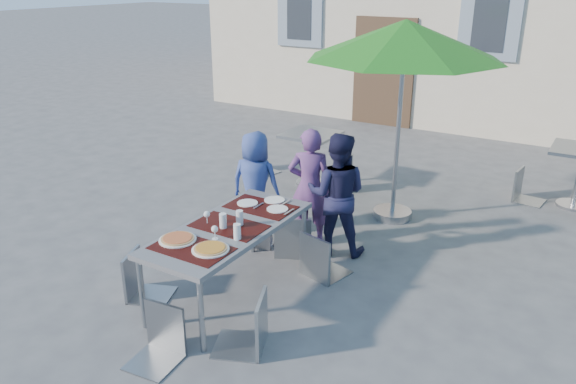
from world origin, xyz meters
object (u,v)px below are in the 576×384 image
Objects in this scene: pizza_near_right at (211,249)px; bg_chair_r_0 at (339,153)px; dining_table at (229,231)px; cafe_table_0 at (311,148)px; child_2 at (337,194)px; chair_0 at (253,197)px; child_0 at (256,183)px; chair_4 at (249,291)px; chair_5 at (156,304)px; child_1 at (310,187)px; bg_chair_l_1 at (528,167)px; chair_2 at (322,230)px; chair_1 at (294,211)px; chair_3 at (139,249)px; pizza_near_left at (178,239)px; patio_umbrella at (405,41)px; bg_chair_l_0 at (258,138)px.

pizza_near_right is 3.74m from bg_chair_r_0.
cafe_table_0 reaches higher than dining_table.
child_2 is 1.37× the size of chair_0.
child_0 reaches higher than cafe_table_0.
chair_4 reaches higher than dining_table.
chair_5 is (0.51, -2.14, -0.10)m from chair_0.
child_0 is at bearing 119.49° from chair_0.
bg_chair_l_1 is (1.96, 2.72, -0.20)m from child_1.
pizza_near_right is 0.35× the size of chair_2.
bg_chair_r_0 is at bearing 112.48° from chair_2.
chair_1 is 1.74m from chair_3.
chair_0 reaches higher than dining_table.
cafe_table_0 is (-1.32, 1.79, -0.13)m from child_2.
chair_1 is at bearing -65.70° from cafe_table_0.
child_0 is 1.37× the size of chair_2.
bg_chair_r_0 is at bearing 93.00° from pizza_near_left.
child_2 is 1.60× the size of chair_5.
pizza_near_right is at bearing -81.21° from bg_chair_r_0.
child_1 is at bearing 86.50° from dining_table.
chair_3 is at bearing 142.40° from chair_5.
child_0 is at bearing 86.07° from chair_3.
chair_3 is at bearing 75.32° from child_0.
chair_0 is at bearing -124.79° from patio_umbrella.
chair_5 is (-0.09, -0.62, -0.26)m from pizza_near_right.
chair_0 is at bearing -57.44° from bg_chair_l_0.
dining_table is at bearing -67.27° from chair_0.
child_2 is 1.48× the size of bg_chair_l_0.
pizza_near_right is at bearing -71.21° from dining_table.
chair_3 is (-0.74, -0.48, -0.18)m from dining_table.
pizza_near_left is 0.59m from chair_3.
chair_0 is at bearing 103.42° from chair_5.
child_1 is 2.14m from chair_4.
chair_4 is 0.38× the size of patio_umbrella.
bg_chair_r_0 reaches higher than chair_5.
bg_chair_l_0 is at bearing -57.18° from child_2.
chair_2 is at bearing 143.62° from child_0.
chair_1 is (0.32, 1.54, -0.22)m from pizza_near_left.
chair_5 reaches higher than pizza_near_left.
child_1 is 1.98m from cafe_table_0.
bg_chair_r_0 reaches higher than chair_4.
bg_chair_l_0 is (-2.52, 3.89, -0.00)m from chair_4.
pizza_near_right is 0.38× the size of chair_5.
dining_table is at bearing 53.18° from child_2.
child_1 is 2.68m from bg_chair_l_0.
chair_2 is at bearing 74.52° from chair_5.
chair_4 is at bearing 112.05° from child_0.
chair_0 is 1.07× the size of bg_chair_r_0.
cafe_table_0 is at bearing 100.00° from pizza_near_left.
bg_chair_l_0 is (-2.46, 2.50, 0.01)m from chair_2.
chair_1 is (-0.06, 1.53, -0.22)m from pizza_near_right.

